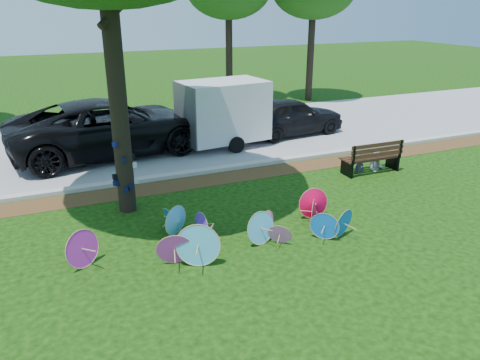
{
  "coord_description": "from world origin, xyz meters",
  "views": [
    {
      "loc": [
        -3.81,
        -8.16,
        5.14
      ],
      "look_at": [
        0.5,
        2.0,
        0.9
      ],
      "focal_mm": 35.0,
      "sensor_mm": 36.0,
      "label": 1
    }
  ],
  "objects_px": {
    "dark_pickup": "(290,116)",
    "person_right": "(378,152)",
    "parasol_pile": "(230,229)",
    "cargo_trailer": "(223,110)",
    "park_bench": "(370,156)",
    "black_van": "(111,127)",
    "person_left": "(360,156)"
  },
  "relations": [
    {
      "from": "parasol_pile",
      "to": "person_left",
      "type": "relative_size",
      "value": 5.73
    },
    {
      "from": "parasol_pile",
      "to": "person_right",
      "type": "xyz_separation_m",
      "value": [
        6.22,
        2.75,
        0.21
      ]
    },
    {
      "from": "cargo_trailer",
      "to": "person_right",
      "type": "distance_m",
      "value": 5.75
    },
    {
      "from": "dark_pickup",
      "to": "parasol_pile",
      "type": "bearing_deg",
      "value": 138.01
    },
    {
      "from": "dark_pickup",
      "to": "cargo_trailer",
      "type": "height_order",
      "value": "cargo_trailer"
    },
    {
      "from": "parasol_pile",
      "to": "cargo_trailer",
      "type": "relative_size",
      "value": 2.12
    },
    {
      "from": "cargo_trailer",
      "to": "person_left",
      "type": "relative_size",
      "value": 2.71
    },
    {
      "from": "parasol_pile",
      "to": "cargo_trailer",
      "type": "bearing_deg",
      "value": 69.98
    },
    {
      "from": "black_van",
      "to": "parasol_pile",
      "type": "bearing_deg",
      "value": -176.74
    },
    {
      "from": "dark_pickup",
      "to": "person_right",
      "type": "relative_size",
      "value": 3.82
    },
    {
      "from": "dark_pickup",
      "to": "park_bench",
      "type": "distance_m",
      "value": 4.95
    },
    {
      "from": "park_bench",
      "to": "person_right",
      "type": "height_order",
      "value": "person_right"
    },
    {
      "from": "cargo_trailer",
      "to": "person_right",
      "type": "xyz_separation_m",
      "value": [
        3.61,
        -4.41,
        -0.78
      ]
    },
    {
      "from": "black_van",
      "to": "person_left",
      "type": "bearing_deg",
      "value": -133.1
    },
    {
      "from": "park_bench",
      "to": "dark_pickup",
      "type": "bearing_deg",
      "value": 93.02
    },
    {
      "from": "parasol_pile",
      "to": "person_right",
      "type": "distance_m",
      "value": 6.8
    },
    {
      "from": "cargo_trailer",
      "to": "person_right",
      "type": "relative_size",
      "value": 2.59
    },
    {
      "from": "cargo_trailer",
      "to": "park_bench",
      "type": "xyz_separation_m",
      "value": [
        3.26,
        -4.46,
        -0.85
      ]
    },
    {
      "from": "parasol_pile",
      "to": "park_bench",
      "type": "height_order",
      "value": "park_bench"
    },
    {
      "from": "dark_pickup",
      "to": "cargo_trailer",
      "type": "xyz_separation_m",
      "value": [
        -3.07,
        -0.47,
        0.6
      ]
    },
    {
      "from": "parasol_pile",
      "to": "dark_pickup",
      "type": "distance_m",
      "value": 9.52
    },
    {
      "from": "black_van",
      "to": "person_left",
      "type": "height_order",
      "value": "black_van"
    },
    {
      "from": "dark_pickup",
      "to": "park_bench",
      "type": "bearing_deg",
      "value": 176.9
    },
    {
      "from": "person_left",
      "to": "person_right",
      "type": "distance_m",
      "value": 0.7
    },
    {
      "from": "park_bench",
      "to": "person_left",
      "type": "distance_m",
      "value": 0.36
    },
    {
      "from": "person_left",
      "to": "person_right",
      "type": "xyz_separation_m",
      "value": [
        0.7,
        0.0,
        0.02
      ]
    },
    {
      "from": "person_left",
      "to": "person_right",
      "type": "bearing_deg",
      "value": -11.32
    },
    {
      "from": "black_van",
      "to": "park_bench",
      "type": "height_order",
      "value": "black_van"
    },
    {
      "from": "parasol_pile",
      "to": "cargo_trailer",
      "type": "xyz_separation_m",
      "value": [
        2.61,
        7.16,
        0.99
      ]
    },
    {
      "from": "cargo_trailer",
      "to": "park_bench",
      "type": "relative_size",
      "value": 1.54
    },
    {
      "from": "person_right",
      "to": "cargo_trailer",
      "type": "bearing_deg",
      "value": 152.55
    },
    {
      "from": "dark_pickup",
      "to": "person_right",
      "type": "xyz_separation_m",
      "value": [
        0.54,
        -4.89,
        -0.18
      ]
    }
  ]
}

